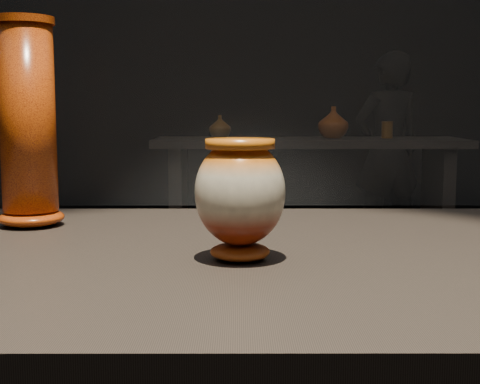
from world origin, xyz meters
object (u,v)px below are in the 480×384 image
object	(u,v)px
visitor	(387,150)
back_shelf	(308,179)
main_vase	(240,194)
tall_vase	(28,126)

from	to	relation	value
visitor	back_shelf	bearing A→B (deg)	34.66
back_shelf	visitor	bearing A→B (deg)	51.26
main_vase	tall_vase	distance (m)	0.45
main_vase	visitor	distance (m)	4.51
main_vase	back_shelf	bearing A→B (deg)	82.56
back_shelf	tall_vase	bearing A→B (deg)	-104.25
main_vase	back_shelf	size ratio (longest dim) A/B	0.08
main_vase	visitor	bearing A→B (deg)	75.02
visitor	main_vase	bearing A→B (deg)	58.41
tall_vase	visitor	world-z (taller)	visitor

